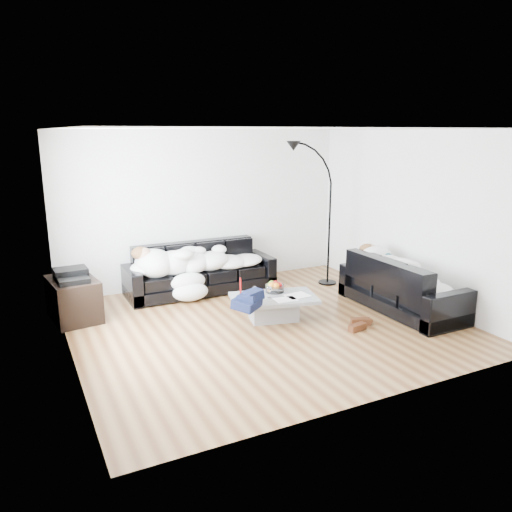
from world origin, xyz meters
name	(u,v)px	position (x,y,z in m)	size (l,w,h in m)	color
ground	(266,324)	(0.00, 0.00, 0.00)	(5.00, 5.00, 0.00)	brown
wall_back	(205,208)	(0.00, 2.25, 1.30)	(5.00, 0.02, 2.60)	silver
wall_left	(63,251)	(-2.50, 0.00, 1.30)	(0.02, 4.50, 2.60)	silver
wall_right	(412,217)	(2.50, 0.00, 1.30)	(0.02, 4.50, 2.60)	silver
ceiling	(267,129)	(0.00, 0.00, 2.60)	(5.00, 5.00, 0.00)	white
sofa_back	(200,268)	(-0.29, 1.76, 0.39)	(2.41, 0.83, 0.79)	black
sofa_right	(402,284)	(2.06, -0.37, 0.40)	(1.96, 0.84, 0.79)	black
sleeper_back	(201,256)	(-0.29, 1.71, 0.62)	(2.04, 0.70, 0.41)	white
sleeper_right	(403,269)	(2.06, -0.37, 0.63)	(1.68, 0.71, 0.41)	white
teal_cushion	(373,254)	(2.00, 0.24, 0.72)	(0.36, 0.30, 0.20)	#093B43
coffee_table	(274,308)	(0.19, 0.12, 0.17)	(1.17, 0.68, 0.34)	#939699
fruit_bowl	(275,286)	(0.29, 0.29, 0.42)	(0.27, 0.27, 0.17)	white
wine_glass_a	(255,292)	(-0.07, 0.20, 0.42)	(0.07, 0.07, 0.16)	white
wine_glass_b	(253,294)	(-0.15, 0.10, 0.43)	(0.07, 0.07, 0.17)	white
wine_glass_c	(269,292)	(0.10, 0.10, 0.42)	(0.07, 0.07, 0.17)	white
candle_left	(240,287)	(-0.22, 0.34, 0.47)	(0.05, 0.05, 0.26)	maroon
candle_right	(241,287)	(-0.20, 0.37, 0.46)	(0.04, 0.04, 0.23)	maroon
newspaper_a	(297,295)	(0.49, -0.01, 0.35)	(0.33, 0.25, 0.01)	silver
newspaper_b	(286,299)	(0.26, -0.08, 0.35)	(0.30, 0.22, 0.01)	silver
navy_jacket	(251,295)	(-0.29, -0.15, 0.52)	(0.38, 0.32, 0.19)	black
shoes	(359,324)	(1.07, -0.66, 0.05)	(0.45, 0.32, 0.10)	#472311
av_cabinet	(74,299)	(-2.31, 1.38, 0.29)	(0.59, 0.85, 0.59)	black
stereo	(71,275)	(-2.31, 1.38, 0.65)	(0.44, 0.34, 0.13)	black
floor_lamp	(329,223)	(1.85, 1.22, 1.07)	(0.78, 0.31, 2.14)	black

